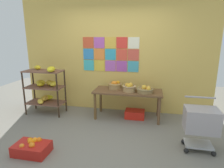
{
  "coord_description": "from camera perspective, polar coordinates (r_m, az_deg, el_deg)",
  "views": [
    {
      "loc": [
        0.88,
        -2.9,
        1.81
      ],
      "look_at": [
        0.14,
        0.67,
        0.9
      ],
      "focal_mm": 30.71,
      "sensor_mm": 36.0,
      "label": 1
    }
  ],
  "objects": [
    {
      "name": "fruit_basket_centre",
      "position": [
        4.4,
        0.9,
        -0.32
      ],
      "size": [
        0.32,
        0.32,
        0.18
      ],
      "color": "#A27E49",
      "rests_on": "display_table"
    },
    {
      "name": "back_wall_with_art",
      "position": [
        4.64,
        0.72,
        8.23
      ],
      "size": [
        4.62,
        0.07,
        2.69
      ],
      "color": "#DBB453",
      "rests_on": "ground"
    },
    {
      "name": "shopping_cart",
      "position": [
        3.4,
        24.93,
        -10.14
      ],
      "size": [
        0.51,
        0.42,
        0.85
      ],
      "rotation": [
        0.0,
        0.0,
        -0.04
      ],
      "color": "black",
      "rests_on": "ground"
    },
    {
      "name": "fruit_basket_right",
      "position": [
        4.15,
        9.91,
        -1.65
      ],
      "size": [
        0.36,
        0.36,
        0.16
      ],
      "color": "olive",
      "rests_on": "display_table"
    },
    {
      "name": "ground",
      "position": [
        3.53,
        -4.61,
        -16.9
      ],
      "size": [
        9.2,
        9.2,
        0.0
      ],
      "primitive_type": "plane",
      "color": "slate"
    },
    {
      "name": "fruit_basket_left",
      "position": [
        4.19,
        5.2,
        -0.99
      ],
      "size": [
        0.3,
        0.3,
        0.19
      ],
      "color": "tan",
      "rests_on": "display_table"
    },
    {
      "name": "display_table",
      "position": [
        4.29,
        4.68,
        -3.01
      ],
      "size": [
        1.5,
        0.6,
        0.64
      ],
      "color": "brown",
      "rests_on": "ground"
    },
    {
      "name": "produce_crate_under_table",
      "position": [
        4.45,
        6.79,
        -8.88
      ],
      "size": [
        0.43,
        0.28,
        0.18
      ],
      "primitive_type": "cube",
      "color": "red",
      "rests_on": "ground"
    },
    {
      "name": "orange_crate_foreground",
      "position": [
        3.44,
        -22.72,
        -17.12
      ],
      "size": [
        0.54,
        0.36,
        0.23
      ],
      "color": "#B11D16",
      "rests_on": "ground"
    },
    {
      "name": "banana_shelf_unit",
      "position": [
        4.79,
        -19.25,
        -0.77
      ],
      "size": [
        0.88,
        0.56,
        1.17
      ],
      "color": "#332317",
      "rests_on": "ground"
    }
  ]
}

